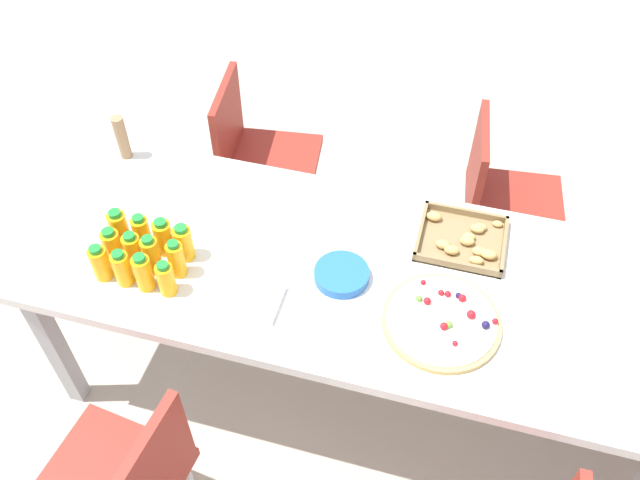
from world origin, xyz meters
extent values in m
plane|color=#B2A899|center=(0.00, 0.00, 0.00)|extent=(12.00, 12.00, 0.00)
cube|color=silver|center=(0.00, 0.00, 0.72)|extent=(2.20, 0.81, 0.04)
cube|color=#99999E|center=(-1.02, -0.33, 0.35)|extent=(0.06, 0.06, 0.70)
cube|color=#99999E|center=(-1.02, 0.33, 0.35)|extent=(0.06, 0.06, 0.70)
cube|color=#99999E|center=(1.02, 0.33, 0.35)|extent=(0.06, 0.06, 0.70)
cylinder|color=silver|center=(-0.69, -0.59, 0.21)|extent=(0.02, 0.02, 0.41)
cube|color=maroon|center=(-0.53, 0.74, 0.45)|extent=(0.45, 0.45, 0.04)
cube|color=maroon|center=(-0.71, 0.72, 0.64)|extent=(0.08, 0.38, 0.38)
cylinder|color=silver|center=(-0.39, 0.92, 0.21)|extent=(0.02, 0.02, 0.41)
cylinder|color=silver|center=(-0.35, 0.60, 0.21)|extent=(0.02, 0.02, 0.41)
cylinder|color=silver|center=(-0.71, 0.88, 0.21)|extent=(0.02, 0.02, 0.41)
cylinder|color=silver|center=(-0.67, 0.56, 0.21)|extent=(0.02, 0.02, 0.41)
cube|color=maroon|center=(0.53, 0.75, 0.45)|extent=(0.44, 0.44, 0.04)
cube|color=maroon|center=(0.34, 0.73, 0.64)|extent=(0.07, 0.38, 0.38)
cylinder|color=silver|center=(0.67, 0.93, 0.21)|extent=(0.02, 0.02, 0.41)
cylinder|color=silver|center=(0.70, 0.61, 0.21)|extent=(0.02, 0.02, 0.41)
cylinder|color=silver|center=(0.35, 0.89, 0.21)|extent=(0.02, 0.02, 0.41)
cylinder|color=silver|center=(0.39, 0.58, 0.21)|extent=(0.02, 0.02, 0.41)
cylinder|color=#F9AC14|center=(-0.76, -0.24, 0.80)|extent=(0.06, 0.06, 0.12)
cylinder|color=#1E8C33|center=(-0.76, -0.24, 0.87)|extent=(0.04, 0.04, 0.02)
cylinder|color=#F9AD14|center=(-0.68, -0.24, 0.80)|extent=(0.06, 0.06, 0.12)
cylinder|color=#1E8C33|center=(-0.68, -0.24, 0.87)|extent=(0.04, 0.04, 0.02)
cylinder|color=#F9AE14|center=(-0.61, -0.24, 0.81)|extent=(0.06, 0.06, 0.13)
cylinder|color=#1E8C33|center=(-0.61, -0.24, 0.88)|extent=(0.04, 0.04, 0.02)
cylinder|color=#F9AC14|center=(-0.53, -0.24, 0.80)|extent=(0.06, 0.06, 0.12)
cylinder|color=#1E8C33|center=(-0.53, -0.24, 0.87)|extent=(0.04, 0.04, 0.02)
cylinder|color=#F9AD14|center=(-0.76, -0.16, 0.80)|extent=(0.06, 0.06, 0.12)
cylinder|color=#1E8C33|center=(-0.76, -0.16, 0.87)|extent=(0.04, 0.04, 0.02)
cylinder|color=#F9AC14|center=(-0.68, -0.16, 0.80)|extent=(0.06, 0.06, 0.12)
cylinder|color=#1E8C33|center=(-0.68, -0.16, 0.87)|extent=(0.04, 0.04, 0.02)
cylinder|color=#FAAE14|center=(-0.61, -0.17, 0.81)|extent=(0.06, 0.06, 0.13)
cylinder|color=#1E8C33|center=(-0.61, -0.17, 0.89)|extent=(0.04, 0.04, 0.02)
cylinder|color=#FAAC14|center=(-0.53, -0.16, 0.81)|extent=(0.05, 0.05, 0.13)
cylinder|color=#1E8C33|center=(-0.53, -0.16, 0.88)|extent=(0.03, 0.03, 0.02)
cylinder|color=#FAAB14|center=(-0.77, -0.09, 0.81)|extent=(0.06, 0.06, 0.13)
cylinder|color=#1E8C33|center=(-0.77, -0.09, 0.88)|extent=(0.04, 0.04, 0.02)
cylinder|color=#FAAD14|center=(-0.69, -0.09, 0.81)|extent=(0.06, 0.06, 0.13)
cylinder|color=#1E8C33|center=(-0.69, -0.09, 0.88)|extent=(0.04, 0.04, 0.02)
cylinder|color=#F9AF14|center=(-0.61, -0.09, 0.80)|extent=(0.06, 0.06, 0.13)
cylinder|color=#1E8C33|center=(-0.61, -0.09, 0.88)|extent=(0.04, 0.04, 0.02)
cylinder|color=#FAAE14|center=(-0.54, -0.09, 0.80)|extent=(0.06, 0.06, 0.12)
cylinder|color=#1E8C33|center=(-0.54, -0.09, 0.87)|extent=(0.04, 0.04, 0.02)
cylinder|color=tan|center=(0.31, -0.14, 0.75)|extent=(0.36, 0.36, 0.02)
cylinder|color=white|center=(0.31, -0.14, 0.76)|extent=(0.33, 0.33, 0.01)
sphere|color=#1E1947|center=(0.44, -0.13, 0.77)|extent=(0.03, 0.03, 0.03)
sphere|color=red|center=(0.32, -0.17, 0.77)|extent=(0.02, 0.02, 0.02)
sphere|color=#66B238|center=(0.23, -0.08, 0.77)|extent=(0.02, 0.02, 0.02)
sphere|color=red|center=(0.40, -0.10, 0.78)|extent=(0.03, 0.03, 0.03)
sphere|color=red|center=(0.24, -0.02, 0.77)|extent=(0.02, 0.02, 0.02)
sphere|color=red|center=(0.36, -0.22, 0.77)|extent=(0.02, 0.02, 0.02)
sphere|color=red|center=(0.30, -0.04, 0.77)|extent=(0.02, 0.02, 0.02)
sphere|color=#66B238|center=(0.34, -0.16, 0.77)|extent=(0.02, 0.02, 0.02)
sphere|color=#1E1947|center=(0.35, -0.04, 0.77)|extent=(0.02, 0.02, 0.02)
sphere|color=red|center=(0.32, -0.04, 0.77)|extent=(0.02, 0.02, 0.02)
sphere|color=red|center=(0.26, -0.09, 0.77)|extent=(0.02, 0.02, 0.02)
sphere|color=red|center=(0.47, -0.11, 0.77)|extent=(0.02, 0.02, 0.02)
sphere|color=red|center=(0.36, -0.05, 0.77)|extent=(0.02, 0.02, 0.02)
cube|color=olive|center=(0.33, 0.22, 0.75)|extent=(0.29, 0.26, 0.01)
cube|color=olive|center=(0.33, 0.09, 0.76)|extent=(0.29, 0.01, 0.03)
cube|color=olive|center=(0.33, 0.34, 0.76)|extent=(0.29, 0.01, 0.03)
cube|color=olive|center=(0.19, 0.22, 0.76)|extent=(0.01, 0.26, 0.03)
cube|color=olive|center=(0.47, 0.22, 0.76)|extent=(0.01, 0.26, 0.03)
ellipsoid|color=tan|center=(0.39, 0.13, 0.76)|extent=(0.05, 0.03, 0.03)
ellipsoid|color=tan|center=(0.43, 0.16, 0.77)|extent=(0.05, 0.04, 0.03)
ellipsoid|color=tan|center=(0.39, 0.17, 0.76)|extent=(0.05, 0.03, 0.03)
ellipsoid|color=tan|center=(0.27, 0.17, 0.76)|extent=(0.04, 0.03, 0.02)
ellipsoid|color=tan|center=(0.44, 0.32, 0.76)|extent=(0.04, 0.03, 0.02)
ellipsoid|color=tan|center=(0.38, 0.27, 0.76)|extent=(0.05, 0.03, 0.03)
ellipsoid|color=tan|center=(0.27, 0.17, 0.76)|extent=(0.05, 0.03, 0.03)
ellipsoid|color=tan|center=(0.30, 0.15, 0.76)|extent=(0.05, 0.04, 0.03)
ellipsoid|color=tan|center=(0.35, 0.23, 0.76)|extent=(0.04, 0.03, 0.02)
ellipsoid|color=tan|center=(0.22, 0.29, 0.77)|extent=(0.05, 0.04, 0.03)
ellipsoid|color=tan|center=(0.35, 0.20, 0.76)|extent=(0.05, 0.04, 0.03)
ellipsoid|color=tan|center=(0.39, 0.28, 0.76)|extent=(0.04, 0.03, 0.02)
cylinder|color=blue|center=(-0.02, -0.04, 0.74)|extent=(0.18, 0.18, 0.00)
cylinder|color=blue|center=(-0.02, -0.04, 0.75)|extent=(0.18, 0.18, 0.00)
cylinder|color=blue|center=(-0.02, -0.04, 0.75)|extent=(0.18, 0.18, 0.00)
cylinder|color=blue|center=(-0.02, -0.04, 0.76)|extent=(0.18, 0.18, 0.00)
cylinder|color=blue|center=(-0.02, -0.04, 0.76)|extent=(0.18, 0.18, 0.00)
cylinder|color=blue|center=(-0.02, -0.04, 0.77)|extent=(0.18, 0.18, 0.00)
cylinder|color=blue|center=(-0.02, -0.04, 0.77)|extent=(0.18, 0.18, 0.00)
cube|color=white|center=(-0.25, -0.21, 0.75)|extent=(0.15, 0.15, 0.02)
cylinder|color=#9E7A56|center=(-0.96, 0.32, 0.83)|extent=(0.04, 0.04, 0.18)
camera|label=1|loc=(0.27, -1.35, 2.41)|focal=37.19mm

